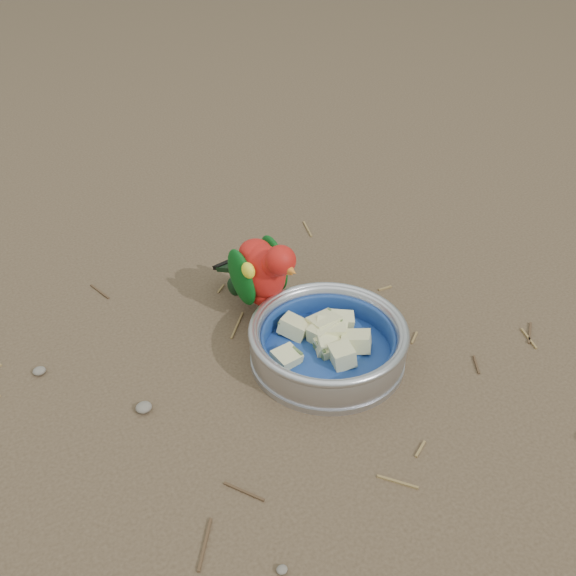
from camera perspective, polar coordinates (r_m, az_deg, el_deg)
ground at (r=0.88m, az=-0.77°, el=-11.65°), size 60.00×60.00×0.00m
food_bowl at (r=0.96m, az=3.51°, el=-5.98°), size 0.23×0.23×0.02m
bowl_wall at (r=0.94m, az=3.58°, el=-4.62°), size 0.23×0.23×0.04m
fruit_wedges at (r=0.94m, az=3.56°, el=-4.94°), size 0.14×0.14×0.03m
lory_parrot at (r=1.00m, az=-2.25°, el=0.87°), size 0.12×0.19×0.15m
ground_debris at (r=0.89m, az=-4.78°, el=-10.46°), size 0.90×0.80×0.01m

